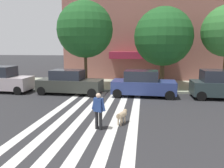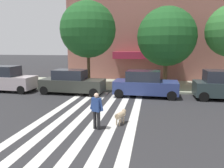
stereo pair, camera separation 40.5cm
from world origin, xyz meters
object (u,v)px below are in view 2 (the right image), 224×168
object	(u,v)px
street_tree_nearest	(88,30)
street_tree_middle	(167,37)
parked_car_near_curb	(5,79)
dog_on_leash	(121,115)
parked_car_third_in_line	(145,84)
parked_car_behind_first	(72,82)
pedestrian_dog_walker	(97,109)

from	to	relation	value
street_tree_nearest	street_tree_middle	bearing A→B (deg)	9.62
parked_car_near_curb	dog_on_leash	world-z (taller)	parked_car_near_curb
parked_car_third_in_line	street_tree_middle	bearing A→B (deg)	64.38
parked_car_behind_first	street_tree_middle	world-z (taller)	street_tree_middle
dog_on_leash	parked_car_third_in_line	bearing A→B (deg)	81.54
parked_car_behind_first	street_tree_middle	distance (m)	8.69
parked_car_near_curb	street_tree_middle	size ratio (longest dim) A/B	0.73
parked_car_third_in_line	street_tree_nearest	xyz separation A→B (m)	(-4.88, 2.24, 4.09)
pedestrian_dog_walker	dog_on_leash	xyz separation A→B (m)	(0.96, 0.84, -0.48)
street_tree_middle	pedestrian_dog_walker	xyz separation A→B (m)	(-3.48, -10.37, -3.51)
street_tree_nearest	pedestrian_dog_walker	world-z (taller)	street_tree_nearest
street_tree_middle	dog_on_leash	world-z (taller)	street_tree_middle
street_tree_middle	dog_on_leash	bearing A→B (deg)	-104.83
parked_car_behind_first	dog_on_leash	xyz separation A→B (m)	(4.67, -6.19, -0.44)
parked_car_near_curb	parked_car_behind_first	distance (m)	5.76
pedestrian_dog_walker	dog_on_leash	bearing A→B (deg)	41.42
dog_on_leash	parked_car_near_curb	bearing A→B (deg)	149.31
parked_car_behind_first	dog_on_leash	distance (m)	7.77
street_tree_nearest	street_tree_middle	distance (m)	6.60
street_tree_middle	pedestrian_dog_walker	world-z (taller)	street_tree_middle
street_tree_middle	parked_car_third_in_line	bearing A→B (deg)	-115.62
parked_car_third_in_line	pedestrian_dog_walker	size ratio (longest dim) A/B	2.83
parked_car_near_curb	parked_car_behind_first	bearing A→B (deg)	0.00
parked_car_behind_first	parked_car_third_in_line	distance (m)	5.59
parked_car_third_in_line	pedestrian_dog_walker	distance (m)	7.28
parked_car_near_curb	parked_car_third_in_line	xyz separation A→B (m)	(11.35, -0.00, -0.07)
parked_car_behind_first	pedestrian_dog_walker	distance (m)	7.95
street_tree_middle	street_tree_nearest	bearing A→B (deg)	-170.38
parked_car_third_in_line	dog_on_leash	size ratio (longest dim) A/B	4.75
street_tree_nearest	street_tree_middle	xyz separation A→B (m)	(6.48, 1.10, -0.57)
parked_car_near_curb	pedestrian_dog_walker	world-z (taller)	parked_car_near_curb
parked_car_near_curb	dog_on_leash	xyz separation A→B (m)	(10.43, -6.19, -0.53)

